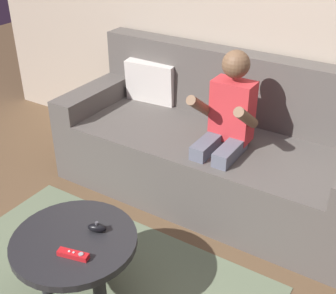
{
  "coord_description": "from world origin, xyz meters",
  "views": [
    {
      "loc": [
        0.84,
        -1.17,
        1.75
      ],
      "look_at": [
        -0.22,
        0.5,
        0.62
      ],
      "focal_mm": 47.5,
      "sensor_mm": 36.0,
      "label": 1
    }
  ],
  "objects": [
    {
      "name": "nunchuk_black",
      "position": [
        -0.28,
        -0.01,
        0.42
      ],
      "size": [
        0.1,
        0.07,
        0.05
      ],
      "color": "black",
      "rests_on": "coffee_table"
    },
    {
      "name": "game_remote_red_near_edge",
      "position": [
        -0.26,
        -0.19,
        0.41
      ],
      "size": [
        0.14,
        0.07,
        0.03
      ],
      "color": "red",
      "rests_on": "coffee_table"
    },
    {
      "name": "couch",
      "position": [
        -0.25,
        1.09,
        0.31
      ],
      "size": [
        1.99,
        0.8,
        0.89
      ],
      "color": "#56514C",
      "rests_on": "ground"
    },
    {
      "name": "coffee_table",
      "position": [
        -0.34,
        -0.1,
        0.33
      ],
      "size": [
        0.58,
        0.58,
        0.4
      ],
      "color": "#232326",
      "rests_on": "ground"
    },
    {
      "name": "person_seated_on_couch",
      "position": [
        -0.09,
        0.91,
        0.58
      ],
      "size": [
        0.34,
        0.41,
        1.02
      ],
      "color": "slate",
      "rests_on": "ground"
    }
  ]
}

